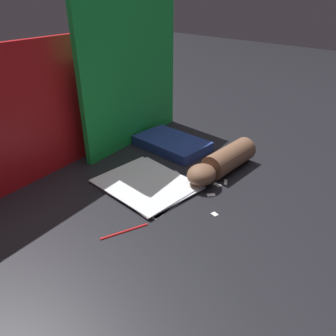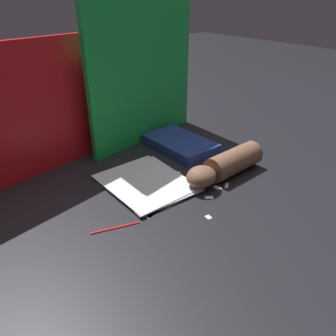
% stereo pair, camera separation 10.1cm
% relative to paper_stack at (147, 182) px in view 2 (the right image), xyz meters
% --- Properties ---
extents(ground_plane, '(6.00, 6.00, 0.00)m').
position_rel_paper_stack_xyz_m(ground_plane, '(0.06, -0.10, -0.01)').
color(ground_plane, black).
extents(backdrop_panel_left, '(0.65, 0.14, 0.42)m').
position_rel_paper_stack_xyz_m(backdrop_panel_left, '(-0.16, 0.30, 0.21)').
color(backdrop_panel_left, red).
rests_on(backdrop_panel_left, ground_plane).
extents(backdrop_panel_center, '(0.52, 0.12, 0.55)m').
position_rel_paper_stack_xyz_m(backdrop_panel_center, '(0.21, 0.30, 0.27)').
color(backdrop_panel_center, green).
rests_on(backdrop_panel_center, ground_plane).
extents(paper_stack, '(0.26, 0.31, 0.01)m').
position_rel_paper_stack_xyz_m(paper_stack, '(0.00, 0.00, 0.00)').
color(paper_stack, white).
rests_on(paper_stack, ground_plane).
extents(book_closed, '(0.18, 0.28, 0.04)m').
position_rel_paper_stack_xyz_m(book_closed, '(0.26, 0.14, 0.01)').
color(book_closed, navy).
rests_on(book_closed, ground_plane).
extents(scissors, '(0.15, 0.15, 0.01)m').
position_rel_paper_stack_xyz_m(scissors, '(0.10, -0.10, -0.00)').
color(scissors, silver).
rests_on(scissors, ground_plane).
extents(hand_forearm, '(0.31, 0.10, 0.08)m').
position_rel_paper_stack_xyz_m(hand_forearm, '(0.23, -0.12, 0.04)').
color(hand_forearm, brown).
rests_on(hand_forearm, ground_plane).
extents(paper_scrap_near, '(0.03, 0.03, 0.00)m').
position_rel_paper_stack_xyz_m(paper_scrap_near, '(0.10, -0.18, -0.01)').
color(paper_scrap_near, white).
rests_on(paper_scrap_near, ground_plane).
extents(paper_scrap_mid, '(0.02, 0.02, 0.00)m').
position_rel_paper_stack_xyz_m(paper_scrap_mid, '(0.03, -0.25, -0.01)').
color(paper_scrap_mid, white).
rests_on(paper_scrap_mid, ground_plane).
extents(paper_scrap_far, '(0.02, 0.03, 0.00)m').
position_rel_paper_stack_xyz_m(paper_scrap_far, '(0.16, -0.16, -0.01)').
color(paper_scrap_far, white).
rests_on(paper_scrap_far, ground_plane).
extents(paper_scrap_side, '(0.03, 0.03, 0.00)m').
position_rel_paper_stack_xyz_m(paper_scrap_side, '(0.19, -0.16, -0.01)').
color(paper_scrap_side, white).
rests_on(paper_scrap_side, ground_plane).
extents(pen, '(0.12, 0.05, 0.01)m').
position_rel_paper_stack_xyz_m(pen, '(-0.19, -0.13, -0.00)').
color(pen, red).
rests_on(pen, ground_plane).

